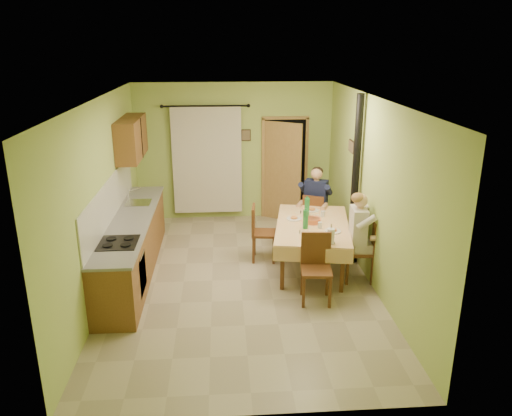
{
  "coord_description": "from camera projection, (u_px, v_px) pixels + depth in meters",
  "views": [
    {
      "loc": [
        -0.26,
        -7.07,
        3.56
      ],
      "look_at": [
        0.25,
        0.1,
        1.15
      ],
      "focal_mm": 35.0,
      "sensor_mm": 36.0,
      "label": 1
    }
  ],
  "objects": [
    {
      "name": "upper_cabinets",
      "position": [
        131.0,
        138.0,
        8.7
      ],
      "size": [
        0.35,
        1.4,
        0.7
      ],
      "primitive_type": "cube",
      "color": "brown",
      "rests_on": "room_shell"
    },
    {
      "name": "dining_table",
      "position": [
        312.0,
        246.0,
        8.16
      ],
      "size": [
        1.47,
        2.1,
        0.76
      ],
      "rotation": [
        0.0,
        0.0,
        -0.17
      ],
      "color": "#E6B57A",
      "rests_on": "ground"
    },
    {
      "name": "stove_flue",
      "position": [
        354.0,
        203.0,
        8.2
      ],
      "size": [
        0.24,
        0.24,
        2.8
      ],
      "color": "black",
      "rests_on": "ground"
    },
    {
      "name": "chair_far",
      "position": [
        314.0,
        227.0,
        9.22
      ],
      "size": [
        0.51,
        0.51,
        0.94
      ],
      "rotation": [
        0.0,
        0.0,
        -0.43
      ],
      "color": "#5A3218",
      "rests_on": "ground"
    },
    {
      "name": "tableware",
      "position": [
        314.0,
        223.0,
        7.91
      ],
      "size": [
        0.77,
        1.66,
        0.33
      ],
      "color": "white",
      "rests_on": "dining_table"
    },
    {
      "name": "curtain",
      "position": [
        207.0,
        160.0,
        10.14
      ],
      "size": [
        1.7,
        0.07,
        2.22
      ],
      "color": "black",
      "rests_on": "ground"
    },
    {
      "name": "picture_back",
      "position": [
        246.0,
        135.0,
        10.1
      ],
      "size": [
        0.19,
        0.03,
        0.23
      ],
      "primitive_type": "cube",
      "color": "black",
      "rests_on": "room_shell"
    },
    {
      "name": "doorway",
      "position": [
        284.0,
        169.0,
        10.27
      ],
      "size": [
        0.96,
        0.5,
        2.15
      ],
      "color": "black",
      "rests_on": "ground"
    },
    {
      "name": "chair_right",
      "position": [
        359.0,
        262.0,
        7.76
      ],
      "size": [
        0.47,
        0.47,
        1.0
      ],
      "rotation": [
        0.0,
        0.0,
        1.49
      ],
      "color": "#5A3218",
      "rests_on": "ground"
    },
    {
      "name": "room_shell",
      "position": [
        239.0,
        167.0,
        7.25
      ],
      "size": [
        4.04,
        6.04,
        2.82
      ],
      "color": "#B3D06B",
      "rests_on": "ground"
    },
    {
      "name": "floor",
      "position": [
        241.0,
        280.0,
        7.83
      ],
      "size": [
        4.0,
        6.0,
        0.01
      ],
      "primitive_type": "cube",
      "color": "tan",
      "rests_on": "ground"
    },
    {
      "name": "chair_near",
      "position": [
        316.0,
        282.0,
        7.11
      ],
      "size": [
        0.47,
        0.47,
        0.99
      ],
      "rotation": [
        0.0,
        0.0,
        3.04
      ],
      "color": "#5A3218",
      "rests_on": "ground"
    },
    {
      "name": "kitchen_run",
      "position": [
        132.0,
        245.0,
        7.94
      ],
      "size": [
        0.64,
        3.64,
        1.56
      ],
      "color": "brown",
      "rests_on": "ground"
    },
    {
      "name": "picture_right",
      "position": [
        352.0,
        147.0,
        8.51
      ],
      "size": [
        0.03,
        0.31,
        0.21
      ],
      "primitive_type": "cube",
      "color": "brown",
      "rests_on": "room_shell"
    },
    {
      "name": "man_far",
      "position": [
        316.0,
        197.0,
        9.05
      ],
      "size": [
        0.65,
        0.61,
        1.39
      ],
      "rotation": [
        0.0,
        0.0,
        -0.43
      ],
      "color": "#141938",
      "rests_on": "chair_far"
    },
    {
      "name": "chair_left",
      "position": [
        263.0,
        244.0,
        8.48
      ],
      "size": [
        0.44,
        0.44,
        0.96
      ],
      "rotation": [
        0.0,
        0.0,
        -1.69
      ],
      "color": "#5A3218",
      "rests_on": "ground"
    },
    {
      "name": "man_right",
      "position": [
        360.0,
        227.0,
        7.57
      ],
      "size": [
        0.49,
        0.6,
        1.39
      ],
      "rotation": [
        0.0,
        0.0,
        1.49
      ],
      "color": "beige",
      "rests_on": "chair_right"
    }
  ]
}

